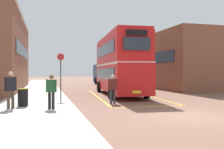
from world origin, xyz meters
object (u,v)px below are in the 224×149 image
Objects in this scene: double_decker_bus at (119,64)px; bus_stop_sign at (61,72)px; pedestrian_waiting_near at (51,89)px; pedestrian_waiting_far at (11,87)px; single_deck_bus at (109,73)px; pedestrian_boarding at (113,87)px; litter_bin at (23,97)px.

double_decker_bus is 5.90m from bus_stop_sign.
pedestrian_waiting_near is 1.92m from pedestrian_waiting_far.
single_deck_bus is 23.87m from pedestrian_waiting_far.
pedestrian_boarding is 0.59× the size of bus_stop_sign.
pedestrian_boarding is (-4.92, -19.95, -0.65)m from single_deck_bus.
pedestrian_waiting_near is 0.92× the size of pedestrian_waiting_far.
pedestrian_boarding is at bearing -110.89° from double_decker_bus.
bus_stop_sign is at bearing 53.42° from litter_bin.
pedestrian_boarding is 5.64m from pedestrian_waiting_far.
pedestrian_waiting_near is 4.20m from bus_stop_sign.
pedestrian_boarding is at bearing 16.11° from pedestrian_waiting_far.
single_deck_bus is at bearing 64.59° from litter_bin.
double_decker_bus is at bearing 69.11° from pedestrian_boarding.
pedestrian_waiting_near is 0.56× the size of bus_stop_sign.
bus_stop_sign is at bearing 145.43° from pedestrian_boarding.
bus_stop_sign reaches higher than pedestrian_waiting_far.
litter_bin is at bearing -115.41° from single_deck_bus.
single_deck_bus reaches higher than pedestrian_boarding.
litter_bin is at bearing -126.58° from bus_stop_sign.
pedestrian_boarding is at bearing -34.57° from bus_stop_sign.
double_decker_bus reaches higher than single_deck_bus.
pedestrian_waiting_far reaches higher than litter_bin.
pedestrian_waiting_near is at bearing -15.41° from pedestrian_waiting_far.
litter_bin is at bearing -139.01° from double_decker_bus.
single_deck_bus is at bearing 68.93° from pedestrian_waiting_near.
pedestrian_waiting_far is 1.94× the size of litter_bin.
litter_bin is at bearing 136.62° from pedestrian_waiting_near.
pedestrian_boarding is 1.06× the size of pedestrian_waiting_near.
double_decker_bus is 9.30m from pedestrian_waiting_near.
double_decker_bus is at bearing 40.99° from litter_bin.
pedestrian_boarding is 1.89× the size of litter_bin.
litter_bin is 0.31× the size of bus_stop_sign.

